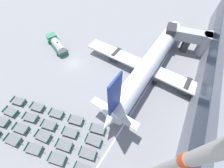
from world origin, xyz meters
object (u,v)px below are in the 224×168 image
Objects in this scene: baggage_dolly_row_far_col_b at (37,107)px; baggage_dolly_row_far_col_e at (98,129)px; baggage_dolly_row_mid_a_col_b at (21,128)px; baggage_dolly_row_mid_b_col_d at (70,132)px; baggage_dolly_row_mid_a_col_d at (64,145)px; baggage_dolly_row_mid_a_col_c at (43,136)px; fuel_tanker_primary at (58,45)px; baggage_dolly_row_mid_b_col_c at (49,125)px; baggage_dolly_row_near_col_c at (34,149)px; baggage_dolly_row_far_col_c at (56,113)px; baggage_dolly_row_mid_b_col_a at (11,112)px; baggage_dolly_row_far_col_a at (18,101)px; baggage_dolly_row_mid_a_col_e at (88,153)px; baggage_dolly_row_far_col_d at (76,120)px; baggage_dolly_row_mid_a_col_a at (2,122)px; baggage_dolly_row_near_col_b at (13,140)px; airplane at (150,64)px; baggage_dolly_row_near_col_d at (57,159)px; baggage_dolly_row_mid_b_col_e at (93,140)px; baggage_dolly_row_mid_b_col_b at (31,117)px.

baggage_dolly_row_far_col_b and baggage_dolly_row_far_col_e have the same top height.
baggage_dolly_row_mid_b_col_d is at bearing 24.75° from baggage_dolly_row_mid_a_col_b.
baggage_dolly_row_mid_a_col_c is at bearing -171.21° from baggage_dolly_row_mid_a_col_d.
fuel_tanker_primary is 24.06m from baggage_dolly_row_mid_b_col_c.
baggage_dolly_row_near_col_c is at bearing -144.05° from baggage_dolly_row_mid_a_col_d.
baggage_dolly_row_mid_b_col_a is at bearing -153.22° from baggage_dolly_row_far_col_c.
baggage_dolly_row_near_col_c is 1.00× the size of baggage_dolly_row_mid_a_col_d.
baggage_dolly_row_far_col_a is (-10.56, 5.18, 0.00)m from baggage_dolly_row_near_col_c.
baggage_dolly_row_mid_a_col_e is 6.73m from baggage_dolly_row_far_col_d.
baggage_dolly_row_mid_a_col_a is 6.91m from baggage_dolly_row_far_col_b.
baggage_dolly_row_far_col_e is at bearing -32.34° from fuel_tanker_primary.
baggage_dolly_row_far_col_b is (-9.58, 0.78, 0.00)m from baggage_dolly_row_mid_b_col_d.
fuel_tanker_primary is 26.50m from baggage_dolly_row_mid_b_col_d.
baggage_dolly_row_mid_b_col_d is at bearing -77.41° from baggage_dolly_row_far_col_d.
baggage_dolly_row_mid_a_col_a is at bearing -168.62° from baggage_dolly_row_mid_a_col_e.
baggage_dolly_row_mid_b_col_c is 1.00× the size of baggage_dolly_row_far_col_c.
baggage_dolly_row_near_col_b is at bearing -143.36° from baggage_dolly_row_far_col_e.
baggage_dolly_row_far_col_e is at bearing 36.66° from baggage_dolly_row_mid_b_col_d.
baggage_dolly_row_far_col_b is (-0.75, 4.85, 0.00)m from baggage_dolly_row_mid_a_col_b.
airplane is 27.11m from fuel_tanker_primary.
airplane is at bearing 52.89° from baggage_dolly_row_mid_a_col_a.
baggage_dolly_row_mid_a_col_b is at bearing -81.20° from baggage_dolly_row_far_col_b.
baggage_dolly_row_mid_b_col_a is at bearing -129.98° from airplane.
baggage_dolly_row_near_col_d is at bearing -103.39° from airplane.
baggage_dolly_row_mid_b_col_d and baggage_dolly_row_far_col_d have the same top height.
baggage_dolly_row_mid_b_col_e is 9.72m from baggage_dolly_row_far_col_c.
baggage_dolly_row_far_col_c is (4.00, 3.20, 0.00)m from baggage_dolly_row_mid_b_col_b.
fuel_tanker_primary is at bearing 134.35° from baggage_dolly_row_mid_a_col_d.
baggage_dolly_row_mid_a_col_b is 14.09m from baggage_dolly_row_mid_a_col_e.
baggage_dolly_row_far_col_d is (4.45, 0.83, 0.00)m from baggage_dolly_row_far_col_c.
baggage_dolly_row_mid_a_col_a and baggage_dolly_row_far_col_b have the same top height.
baggage_dolly_row_near_col_c and baggage_dolly_row_mid_b_col_d have the same top height.
baggage_dolly_row_near_col_b is 6.52m from baggage_dolly_row_mid_b_col_c.
baggage_dolly_row_mid_b_col_c is 1.00× the size of baggage_dolly_row_far_col_e.
baggage_dolly_row_mid_a_col_d is (4.28, 3.11, 0.00)m from baggage_dolly_row_near_col_c.
baggage_dolly_row_near_col_b is 2.20m from baggage_dolly_row_mid_a_col_b.
baggage_dolly_row_mid_a_col_d is (-0.41, 2.26, 0.00)m from baggage_dolly_row_near_col_d.
baggage_dolly_row_near_col_b and baggage_dolly_row_mid_b_col_c have the same top height.
airplane is 27.74m from baggage_dolly_row_near_col_d.
baggage_dolly_row_mid_b_col_b is 9.36m from baggage_dolly_row_far_col_d.
baggage_dolly_row_far_col_a is 4.83m from baggage_dolly_row_far_col_b.
baggage_dolly_row_mid_b_col_d is 2.54m from baggage_dolly_row_far_col_d.
baggage_dolly_row_mid_a_col_b is (-16.17, -26.38, -2.44)m from airplane.
baggage_dolly_row_near_col_d is 4.67m from baggage_dolly_row_mid_b_col_d.
baggage_dolly_row_near_col_c and baggage_dolly_row_mid_b_col_c have the same top height.
baggage_dolly_row_mid_a_col_e is at bearing -79.99° from baggage_dolly_row_far_col_e.
baggage_dolly_row_near_col_c is 1.00× the size of baggage_dolly_row_mid_a_col_a.
baggage_dolly_row_near_col_d is 1.00× the size of baggage_dolly_row_mid_b_col_e.
airplane is at bearing 55.60° from baggage_dolly_row_mid_b_col_b.
baggage_dolly_row_mid_b_col_c is (8.75, 4.12, 0.00)m from baggage_dolly_row_mid_a_col_a.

